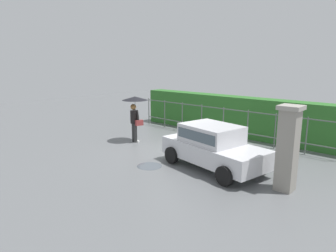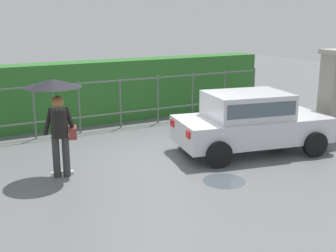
# 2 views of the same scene
# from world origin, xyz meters

# --- Properties ---
(ground_plane) EXTENTS (40.00, 40.00, 0.00)m
(ground_plane) POSITION_xyz_m (0.00, 0.00, 0.00)
(ground_plane) COLOR slate
(car) EXTENTS (3.94, 2.39, 1.48)m
(car) POSITION_xyz_m (2.23, -0.75, 0.80)
(car) COLOR silver
(car) RESTS_ON ground
(pedestrian) EXTENTS (1.16, 1.16, 2.05)m
(pedestrian) POSITION_xyz_m (-2.32, -0.20, 1.56)
(pedestrian) COLOR #333333
(pedestrian) RESTS_ON ground
(gate_pillar) EXTENTS (0.60, 0.60, 2.42)m
(gate_pillar) POSITION_xyz_m (4.79, -0.91, 1.24)
(gate_pillar) COLOR gray
(gate_pillar) RESTS_ON ground
(fence_section) EXTENTS (10.03, 0.05, 1.50)m
(fence_section) POSITION_xyz_m (0.34, 2.92, 0.83)
(fence_section) COLOR #59605B
(fence_section) RESTS_ON ground
(hedge_row) EXTENTS (10.98, 0.90, 1.90)m
(hedge_row) POSITION_xyz_m (0.34, 4.00, 0.95)
(hedge_row) COLOR #2D6B28
(hedge_row) RESTS_ON ground
(puddle_near) EXTENTS (0.87, 0.87, 0.00)m
(puddle_near) POSITION_xyz_m (0.54, -2.10, 0.00)
(puddle_near) COLOR #4C545B
(puddle_near) RESTS_ON ground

